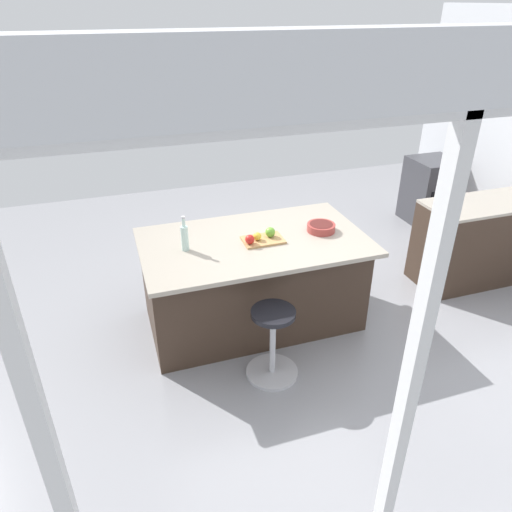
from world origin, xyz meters
The scene contains 10 objects.
ground_plane centered at (0.00, 0.00, 0.00)m, with size 8.15×8.15×0.00m, color gray.
oven_range centered at (-2.79, -1.68, 0.45)m, with size 0.60×0.61×0.89m.
kitchen_island centered at (0.31, -0.17, 0.46)m, with size 2.01×1.19×0.91m.
stool_by_window centered at (0.38, 0.60, 0.30)m, with size 0.44×0.44×0.64m.
cutting_board centered at (0.24, -0.08, 0.92)m, with size 0.36×0.24×0.02m, color tan.
apple_yellow centered at (0.29, -0.08, 0.97)m, with size 0.07×0.07×0.07m, color gold.
apple_green centered at (0.16, -0.11, 0.98)m, with size 0.09×0.09×0.09m, color #609E2D.
apple_red centered at (0.38, -0.03, 0.97)m, with size 0.08×0.08×0.08m, color red.
water_bottle centered at (0.92, -0.13, 1.03)m, with size 0.06×0.06×0.31m.
fruit_bowl centered at (-0.34, -0.11, 0.95)m, with size 0.26×0.26×0.07m.
Camera 1 is at (1.47, 3.44, 2.81)m, focal length 33.13 mm.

